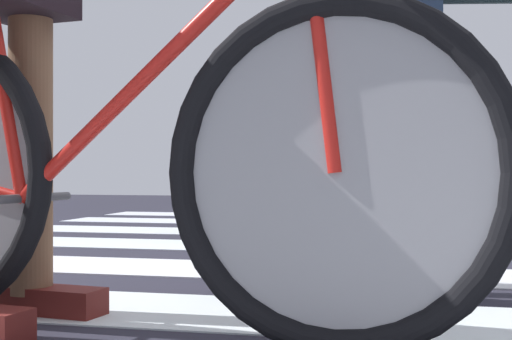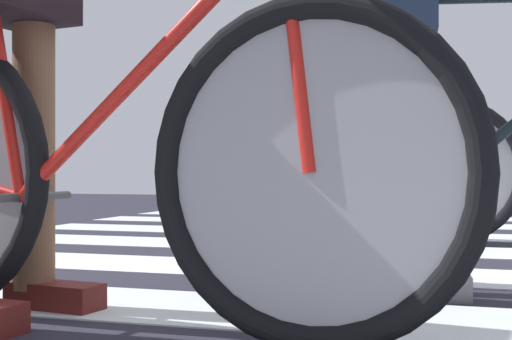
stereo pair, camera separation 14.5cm
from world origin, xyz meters
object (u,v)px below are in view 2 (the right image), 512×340
bicycle_2_of_3 (508,162)px  cyclist_2_of_3 (400,69)px  bicycle_1_of_3 (98,160)px  cyclist_3_of_3 (290,114)px  bicycle_3_of_3 (347,166)px

bicycle_2_of_3 → cyclist_2_of_3: 0.42m
bicycle_1_of_3 → bicycle_2_of_3: bearing=47.3°
cyclist_3_of_3 → bicycle_1_of_3: bearing=-81.8°
bicycle_2_of_3 → cyclist_3_of_3: (-1.03, 1.48, 0.27)m
cyclist_2_of_3 → bicycle_3_of_3: size_ratio=0.59×
bicycle_1_of_3 → bicycle_3_of_3: 2.21m
bicycle_1_of_3 → cyclist_2_of_3: 0.99m
bicycle_3_of_3 → cyclist_3_of_3: size_ratio=1.70×
bicycle_2_of_3 → cyclist_3_of_3: 1.82m
bicycle_1_of_3 → bicycle_2_of_3: (0.92, 0.76, 0.00)m
cyclist_2_of_3 → bicycle_3_of_3: (-0.41, 1.48, -0.28)m
bicycle_1_of_3 → cyclist_3_of_3: 2.25m
bicycle_2_of_3 → bicycle_3_of_3: size_ratio=1.00×
bicycle_3_of_3 → cyclist_3_of_3: 0.41m
cyclist_3_of_3 → bicycle_3_of_3: bearing=0.0°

